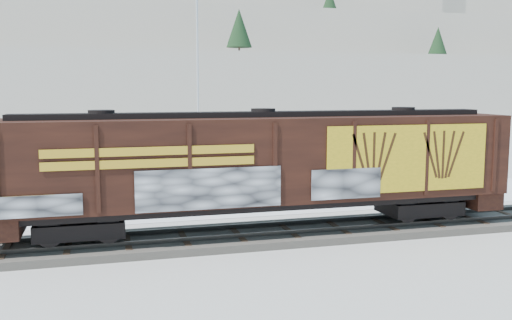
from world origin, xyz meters
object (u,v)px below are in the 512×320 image
object	(u,v)px
flagpole	(200,100)
car_dark	(346,183)
hopper_railcar	(263,163)
car_white	(278,189)
car_silver	(133,187)

from	to	relation	value
flagpole	car_dark	xyz separation A→B (m)	(6.16, -8.62, -4.15)
hopper_railcar	flagpole	xyz separation A→B (m)	(0.24, 15.29, 2.04)
car_white	hopper_railcar	bearing A→B (deg)	166.58
hopper_railcar	car_white	world-z (taller)	hopper_railcar
hopper_railcar	car_white	distance (m)	7.20
hopper_railcar	car_white	bearing A→B (deg)	67.77
hopper_railcar	car_silver	world-z (taller)	hopper_railcar
car_silver	car_white	bearing A→B (deg)	-102.34
hopper_railcar	car_silver	size ratio (longest dim) A/B	4.44
car_silver	flagpole	bearing A→B (deg)	-29.96
car_silver	car_dark	distance (m)	10.86
car_silver	car_dark	xyz separation A→B (m)	(10.74, -1.62, 0.00)
hopper_railcar	car_dark	bearing A→B (deg)	46.17
flagpole	car_white	world-z (taller)	flagpole
car_silver	car_dark	bearing A→B (deg)	-95.32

